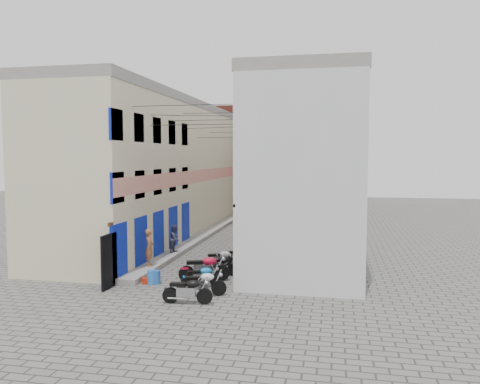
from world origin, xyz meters
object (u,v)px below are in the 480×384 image
Objects in this scene: person_a at (149,247)px; red_crate at (147,281)px; motorcycle_a at (187,289)px; motorcycle_d at (204,267)px; water_jug_far at (156,277)px; person_b at (175,239)px; motorcycle_e at (219,264)px; motorcycle_f at (221,258)px; motorcycle_g at (238,255)px; water_jug_near at (152,277)px; motorcycle_b at (202,282)px; motorcycle_c at (202,275)px.

person_a reaches higher than red_crate.
motorcycle_a is 3.06m from motorcycle_d.
water_jug_far is at bearing 11.21° from red_crate.
person_b is at bearing -24.11° from person_a.
motorcycle_e is 1.08× the size of person_a.
motorcycle_a is 0.99× the size of motorcycle_e.
motorcycle_f reaches higher than motorcycle_g.
water_jug_near is at bearing -86.29° from motorcycle_d.
motorcycle_b is at bearing -26.00° from water_jug_near.
motorcycle_b is 1.29× the size of person_b.
person_b is (-3.03, 2.13, 0.45)m from motorcycle_f.
motorcycle_b reaches higher than motorcycle_f.
motorcycle_d is 5.40× the size of red_crate.
motorcycle_c is 0.77× the size of motorcycle_d.
red_crate is at bearing -168.79° from water_jug_far.
motorcycle_e is (-0.07, 3.00, -0.00)m from motorcycle_b.
motorcycle_g is 3.02× the size of water_jug_near.
motorcycle_d is at bearing 20.50° from red_crate.
motorcycle_f is at bearing 157.41° from motorcycle_c.
motorcycle_a is 1.01m from motorcycle_b.
motorcycle_f is 1.13m from motorcycle_g.
motorcycle_a reaches higher than motorcycle_c.
motorcycle_d is 2.04m from water_jug_far.
motorcycle_b is 1.01× the size of motorcycle_e.
motorcycle_b is (0.26, 0.97, 0.01)m from motorcycle_a.
motorcycle_e is 3.37× the size of water_jug_far.
person_b is 2.54× the size of water_jug_near.
motorcycle_e is at bearing -129.84° from person_b.
motorcycle_f is 3.36m from person_a.
red_crate is at bearing -88.17° from motorcycle_d.
motorcycle_g is at bearing -84.28° from person_a.
person_a is at bearing -93.95° from motorcycle_f.
motorcycle_b is 3.27× the size of water_jug_near.
red_crate is (0.60, -5.17, -0.85)m from person_b.
motorcycle_d reaches higher than motorcycle_g.
motorcycle_e is 3.24× the size of water_jug_near.
motorcycle_c is at bearing -145.65° from person_a.
motorcycle_d is 5.19m from person_b.
water_jug_near is at bearing -164.80° from person_b.
motorcycle_c is 0.91m from motorcycle_d.
water_jug_far is (0.17, 0.07, -0.01)m from water_jug_near.
water_jug_near is at bearing -139.80° from motorcycle_a.
motorcycle_f is 3.73m from person_b.
water_jug_near is 1.42× the size of red_crate.
person_a is (-3.11, 2.08, 0.62)m from motorcycle_c.
person_a is at bearing -150.89° from motorcycle_b.
motorcycle_a is at bearing -21.17° from motorcycle_f.
water_jug_far is at bearing -136.60° from motorcycle_b.
motorcycle_g reaches higher than water_jug_near.
water_jug_far is (-2.29, -1.69, -0.26)m from motorcycle_e.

